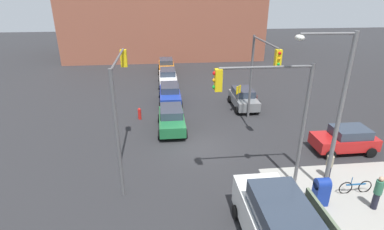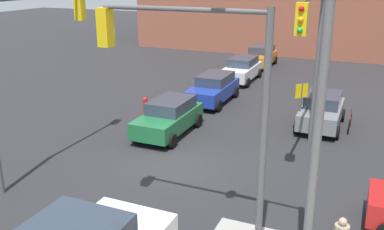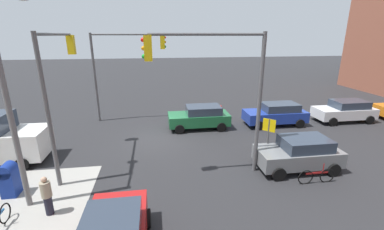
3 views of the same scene
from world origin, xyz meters
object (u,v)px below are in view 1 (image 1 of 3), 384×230
Objects in this scene: van_white_delivery at (276,225)px; hatchback_orange at (166,65)px; pedestrian_crossing at (378,192)px; bicycle_at_crosswalk at (258,102)px; mailbox_blue at (321,190)px; traffic_signal_se_corner at (120,95)px; traffic_signal_nw_corner at (261,67)px; traffic_signal_ne_corner at (271,105)px; coupe_green at (172,119)px; fire_hydrant at (140,113)px; pedestrian_waiting at (329,165)px; hatchback_red at (345,139)px; coupe_blue at (170,94)px; sedan_gray at (243,98)px; coupe_white at (168,77)px; street_lamp_corner at (334,105)px; bicycle_leaning_on_fence at (355,187)px.

hatchback_orange is at bearing -172.88° from van_white_delivery.
bicycle_at_crosswalk is (-13.60, -1.40, -0.58)m from pedestrian_crossing.
traffic_signal_se_corner is at bearing -111.55° from mailbox_blue.
traffic_signal_nw_corner is 1.00× the size of traffic_signal_ne_corner.
traffic_signal_nw_corner is 1.53× the size of coupe_green.
mailbox_blue is 14.50m from fire_hydrant.
traffic_signal_se_corner is at bearing 109.99° from pedestrian_waiting.
bicycle_at_crosswalk is at bearing 163.92° from traffic_signal_ne_corner.
hatchback_red is at bearing 63.87° from fire_hydrant.
van_white_delivery is 16.07m from bicycle_at_crosswalk.
van_white_delivery is at bearing 11.34° from coupe_blue.
coupe_white is at bearing -139.52° from sedan_gray.
traffic_signal_nw_corner is 10.44m from pedestrian_crossing.
coupe_white and coupe_blue have the same top height.
van_white_delivery is (11.20, -2.70, -3.33)m from traffic_signal_nw_corner.
traffic_signal_se_corner is 13.20m from pedestrian_crossing.
coupe_white is 0.82× the size of van_white_delivery.
street_lamp_corner is at bearing 41.63° from coupe_green.
coupe_green and hatchback_red have the same top height.
hatchback_red is at bearing -14.36° from pedestrian_waiting.
bicycle_leaning_on_fence is (4.10, -1.85, -0.49)m from hatchback_red.
pedestrian_waiting is at bearing 132.69° from street_lamp_corner.
hatchback_red is at bearing -164.91° from pedestrian_crossing.
traffic_signal_nw_corner is 1.63× the size of sedan_gray.
bicycle_at_crosswalk is (-0.12, 1.34, -0.50)m from sedan_gray.
bicycle_leaning_on_fence is (8.48, 8.94, -0.50)m from coupe_green.
coupe_white is 20.05m from pedestrian_waiting.
traffic_signal_ne_corner reaches higher than van_white_delivery.
traffic_signal_ne_corner is 1.20× the size of van_white_delivery.
hatchback_orange is 28.24m from van_white_delivery.
street_lamp_corner reaches higher than coupe_green.
fire_hydrant is 15.56m from bicycle_leaning_on_fence.
mailbox_blue is 0.37× the size of hatchback_red.
bicycle_at_crosswalk is at bearing 177.28° from street_lamp_corner.
traffic_signal_se_corner reaches higher than pedestrian_waiting.
coupe_green is at bearing -162.98° from van_white_delivery.
sedan_gray is 9.29m from hatchback_red.
street_lamp_corner is (2.74, 9.93, 0.08)m from traffic_signal_se_corner.
coupe_blue is (-14.72, -6.65, 0.08)m from mailbox_blue.
bicycle_leaning_on_fence is (-1.20, -0.20, -0.58)m from pedestrian_crossing.
traffic_signal_se_corner is at bearing -77.69° from pedestrian_crossing.
hatchback_orange is at bearing -152.71° from hatchback_red.
hatchback_red is 2.16× the size of pedestrian_crossing.
hatchback_red is at bearing 115.42° from traffic_signal_ne_corner.
mailbox_blue reaches higher than bicycle_leaning_on_fence.
traffic_signal_nw_corner is at bearing 165.94° from traffic_signal_ne_corner.
coupe_white and hatchback_red have the same top height.
traffic_signal_se_corner and traffic_signal_ne_corner have the same top height.
fire_hydrant is 0.54× the size of bicycle_at_crosswalk.
sedan_gray is 11.04m from pedestrian_waiting.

